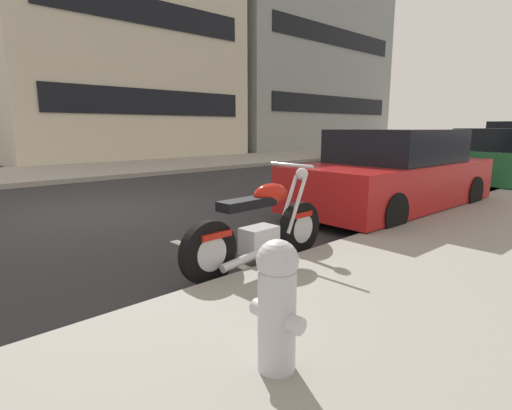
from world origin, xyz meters
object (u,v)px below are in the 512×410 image
object	(u,v)px
fire_hydrant	(277,302)
parked_motorcycle	(261,229)
parked_car_mid_block	(394,174)
parked_car_across_street	(503,158)
car_opposite_curb	(363,145)

from	to	relation	value
fire_hydrant	parked_motorcycle	bearing A→B (deg)	48.71
parked_car_mid_block	parked_car_across_street	distance (m)	5.61
fire_hydrant	car_opposite_curb	bearing A→B (deg)	30.75
parked_car_across_street	car_opposite_curb	bearing A→B (deg)	58.17
parked_motorcycle	parked_car_across_street	bearing A→B (deg)	0.36
fire_hydrant	parked_car_across_street	bearing A→B (deg)	10.12
parked_car_across_street	car_opposite_curb	xyz separation A→B (m)	(5.26, 7.64, -0.05)
parked_car_across_street	parked_car_mid_block	bearing A→B (deg)	-179.03
parked_car_across_street	fire_hydrant	bearing A→B (deg)	-167.16
parked_car_across_street	fire_hydrant	size ratio (longest dim) A/B	5.34
parked_car_mid_block	parked_car_across_street	bearing A→B (deg)	-0.11
parked_car_mid_block	car_opposite_curb	xyz separation A→B (m)	(10.86, 7.46, -0.03)
parked_car_mid_block	fire_hydrant	bearing A→B (deg)	-156.39
parked_car_across_street	car_opposite_curb	distance (m)	9.27
parked_motorcycle	fire_hydrant	bearing A→B (deg)	-132.85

